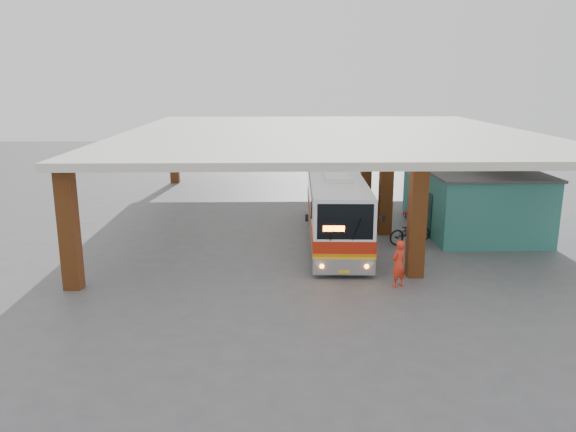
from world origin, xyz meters
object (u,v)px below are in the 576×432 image
(motorcycle, at_px, (410,232))
(red_chair, at_px, (410,210))
(coach_bus, at_px, (335,205))
(pedestrian, at_px, (399,264))

(motorcycle, bearing_deg, red_chair, -34.33)
(coach_bus, height_order, pedestrian, coach_bus)
(red_chair, bearing_deg, pedestrian, -110.83)
(coach_bus, distance_m, motorcycle, 3.60)
(pedestrian, distance_m, red_chair, 10.77)
(red_chair, bearing_deg, motorcycle, -108.57)
(pedestrian, relative_size, red_chair, 2.00)
(coach_bus, height_order, motorcycle, coach_bus)
(coach_bus, bearing_deg, red_chair, 44.70)
(pedestrian, bearing_deg, motorcycle, -143.48)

